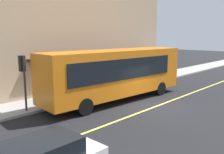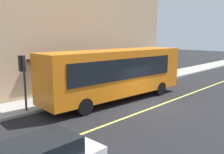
# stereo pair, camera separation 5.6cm
# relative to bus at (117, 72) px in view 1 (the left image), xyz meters

# --- Properties ---
(ground) EXTENTS (120.00, 120.00, 0.00)m
(ground) POSITION_rel_bus_xyz_m (0.49, -2.83, -1.99)
(ground) COLOR black
(sidewalk) EXTENTS (80.00, 2.90, 0.15)m
(sidewalk) POSITION_rel_bus_xyz_m (0.49, 2.87, -1.91)
(sidewalk) COLOR #9E9B93
(sidewalk) RESTS_ON ground
(lane_centre_stripe) EXTENTS (36.00, 0.16, 0.01)m
(lane_centre_stripe) POSITION_rel_bus_xyz_m (0.49, -2.83, -1.98)
(lane_centre_stripe) COLOR #D8D14C
(lane_centre_stripe) RESTS_ON ground
(storefront_building) EXTENTS (18.36, 11.43, 13.69)m
(storefront_building) POSITION_rel_bus_xyz_m (2.10, 9.73, 4.86)
(storefront_building) COLOR tan
(storefront_building) RESTS_ON ground
(bus) EXTENTS (11.27, 3.25, 3.50)m
(bus) POSITION_rel_bus_xyz_m (0.00, 0.00, 0.00)
(bus) COLOR orange
(bus) RESTS_ON ground
(traffic_light) EXTENTS (0.30, 0.52, 3.20)m
(traffic_light) POSITION_rel_bus_xyz_m (-5.74, 2.02, 0.55)
(traffic_light) COLOR #2D2D33
(traffic_light) RESTS_ON sidewalk
(pedestrian_near_storefront) EXTENTS (0.34, 0.34, 1.77)m
(pedestrian_near_storefront) POSITION_rel_bus_xyz_m (3.91, 3.57, -0.77)
(pedestrian_near_storefront) COLOR black
(pedestrian_near_storefront) RESTS_ON sidewalk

